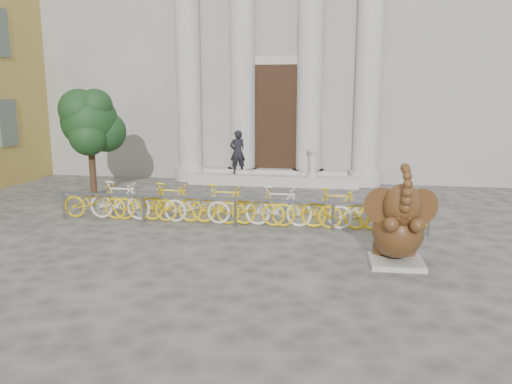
% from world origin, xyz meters
% --- Properties ---
extents(ground, '(80.00, 80.00, 0.00)m').
position_xyz_m(ground, '(0.00, 0.00, 0.00)').
color(ground, '#474442').
rests_on(ground, ground).
extents(classical_building, '(22.00, 10.70, 12.00)m').
position_xyz_m(classical_building, '(0.00, 14.93, 5.98)').
color(classical_building, gray).
rests_on(classical_building, ground).
extents(entrance_steps, '(6.00, 1.20, 0.36)m').
position_xyz_m(entrance_steps, '(0.00, 9.40, 0.18)').
color(entrance_steps, '#A8A59E').
rests_on(entrance_steps, ground).
extents(elephant_statue, '(1.33, 1.48, 1.98)m').
position_xyz_m(elephant_statue, '(3.45, 1.22, 0.72)').
color(elephant_statue, '#A8A59E').
rests_on(elephant_statue, ground).
extents(bike_rack, '(9.43, 0.53, 1.00)m').
position_xyz_m(bike_rack, '(-0.15, 3.66, 0.50)').
color(bike_rack, slate).
rests_on(bike_rack, ground).
extents(tree, '(1.93, 1.76, 3.34)m').
position_xyz_m(tree, '(-5.19, 6.09, 2.33)').
color(tree, '#332114').
rests_on(tree, ground).
extents(pedestrian, '(0.67, 0.56, 1.56)m').
position_xyz_m(pedestrian, '(-1.29, 9.29, 1.14)').
color(pedestrian, black).
rests_on(pedestrian, entrance_steps).
extents(balustrade_post, '(0.38, 0.38, 0.94)m').
position_xyz_m(balustrade_post, '(1.40, 9.10, 0.79)').
color(balustrade_post, '#A8A59E').
rests_on(balustrade_post, entrance_steps).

